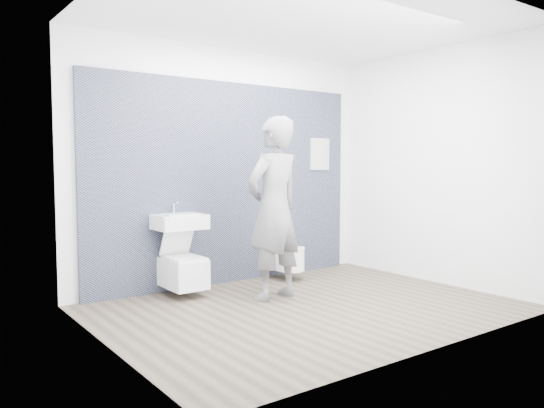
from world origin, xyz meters
TOP-DOWN VIEW (x-y plane):
  - ground at (0.00, 0.00)m, footprint 4.00×4.00m
  - room_shell at (0.00, 0.00)m, footprint 4.00×4.00m
  - tile_wall at (0.00, 1.47)m, footprint 3.60×0.06m
  - washbasin at (-0.78, 1.24)m, footprint 0.53×0.40m
  - toilet_square at (-0.78, 1.17)m, footprint 0.37×0.54m
  - toilet_rounded at (0.64, 1.17)m, footprint 0.32×0.54m
  - info_placard at (1.40, 1.43)m, footprint 0.32×0.03m
  - visitor at (-0.05, 0.49)m, footprint 0.77×0.57m

SIDE VIEW (x-z plane):
  - ground at x=0.00m, z-range 0.00..0.00m
  - tile_wall at x=0.00m, z-range -1.20..1.20m
  - info_placard at x=1.40m, z-range -0.21..0.21m
  - toilet_rounded at x=0.64m, z-range 0.12..0.41m
  - toilet_square at x=-0.78m, z-range -0.07..0.62m
  - washbasin at x=-0.78m, z-range 0.61..1.01m
  - visitor at x=-0.05m, z-range 0.00..1.92m
  - room_shell at x=0.00m, z-range -0.26..3.74m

